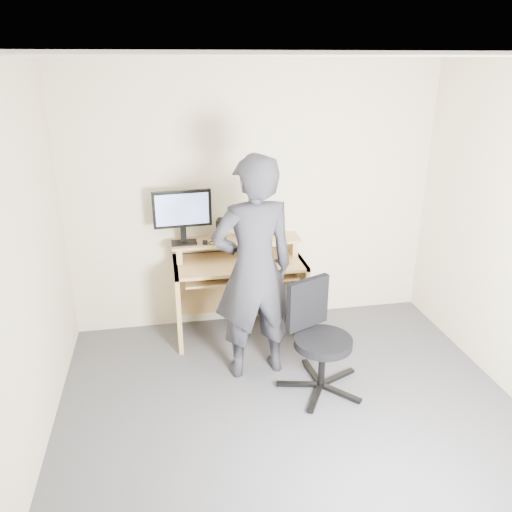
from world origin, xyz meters
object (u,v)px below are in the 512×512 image
object	(u,v)px
monitor	(182,212)
person	(254,270)
desk	(238,278)
office_chair	(318,333)

from	to	relation	value
monitor	person	distance (m)	0.96
desk	person	world-z (taller)	person
desk	person	xyz separation A→B (m)	(0.02, -0.72, 0.38)
office_chair	person	size ratio (longest dim) A/B	0.47
desk	office_chair	xyz separation A→B (m)	(0.48, -1.02, -0.07)
desk	office_chair	bearing A→B (deg)	-65.03
monitor	person	xyz separation A→B (m)	(0.51, -0.77, -0.28)
desk	monitor	xyz separation A→B (m)	(-0.49, 0.05, 0.66)
monitor	person	bearing A→B (deg)	-60.65
desk	monitor	distance (m)	0.82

